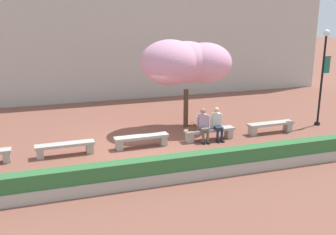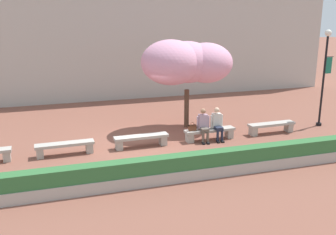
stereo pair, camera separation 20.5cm
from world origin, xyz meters
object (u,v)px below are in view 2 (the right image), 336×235
at_px(person_seated_left, 204,124).
at_px(cherry_tree_main, 186,62).
at_px(stone_bench_east_end, 271,126).
at_px(stone_bench_center, 141,139).
at_px(stone_bench_near_east, 210,132).
at_px(stone_bench_near_west, 65,147).
at_px(person_seated_right, 217,123).
at_px(lamp_post_with_banner, 325,69).
at_px(handbag, 192,127).

distance_m(person_seated_left, cherry_tree_main, 2.86).
bearing_deg(cherry_tree_main, stone_bench_east_end, -30.54).
xyz_separation_m(stone_bench_center, stone_bench_near_east, (2.77, 0.00, 0.00)).
bearing_deg(stone_bench_near_east, person_seated_left, -169.90).
bearing_deg(stone_bench_center, stone_bench_near_west, 180.00).
distance_m(person_seated_right, cherry_tree_main, 2.93).
bearing_deg(lamp_post_with_banner, cherry_tree_main, 165.80).
bearing_deg(stone_bench_center, person_seated_left, -1.23).
relative_size(stone_bench_center, person_seated_left, 1.59).
height_order(stone_bench_center, stone_bench_near_east, same).
bearing_deg(stone_bench_near_east, lamp_post_with_banner, 3.94).
distance_m(stone_bench_east_end, person_seated_left, 3.10).
relative_size(stone_bench_east_end, cherry_tree_main, 0.52).
bearing_deg(stone_bench_east_end, person_seated_right, -178.77).
relative_size(stone_bench_near_west, person_seated_left, 1.59).
relative_size(cherry_tree_main, lamp_post_with_banner, 0.94).
bearing_deg(handbag, cherry_tree_main, 77.77).
xyz_separation_m(stone_bench_near_west, stone_bench_center, (2.77, 0.00, 0.00)).
bearing_deg(person_seated_left, stone_bench_near_east, 10.10).
distance_m(stone_bench_near_west, lamp_post_with_banner, 11.21).
bearing_deg(stone_bench_near_east, stone_bench_center, 180.00).
bearing_deg(stone_bench_east_end, lamp_post_with_banner, 7.99).
bearing_deg(cherry_tree_main, stone_bench_near_east, -79.48).
bearing_deg(person_seated_right, handbag, 176.75).
relative_size(person_seated_right, lamp_post_with_banner, 0.31).
bearing_deg(stone_bench_near_west, person_seated_right, -0.53).
height_order(stone_bench_east_end, handbag, handbag).
height_order(stone_bench_near_west, handbag, handbag).
bearing_deg(stone_bench_center, stone_bench_east_end, 0.00).
bearing_deg(stone_bench_east_end, stone_bench_center, 180.00).
bearing_deg(stone_bench_near_west, stone_bench_east_end, 0.00).
bearing_deg(stone_bench_near_west, handbag, 0.06).
relative_size(stone_bench_near_east, person_seated_left, 1.59).
relative_size(stone_bench_center, stone_bench_east_end, 1.00).
xyz_separation_m(stone_bench_near_east, person_seated_left, (-0.30, -0.05, 0.39)).
bearing_deg(person_seated_right, stone_bench_center, 179.00).
height_order(stone_bench_near_west, person_seated_left, person_seated_left).
bearing_deg(person_seated_left, stone_bench_near_west, 179.42).
xyz_separation_m(stone_bench_east_end, person_seated_right, (-2.49, -0.05, 0.39)).
bearing_deg(stone_bench_near_west, person_seated_left, -0.58).
distance_m(stone_bench_center, person_seated_left, 2.51).
xyz_separation_m(person_seated_right, handbag, (-1.02, 0.06, -0.12)).
xyz_separation_m(stone_bench_center, person_seated_left, (2.48, -0.05, 0.39)).
bearing_deg(stone_bench_center, stone_bench_near_east, 0.00).
xyz_separation_m(stone_bench_near_west, cherry_tree_main, (5.21, 1.84, 2.54)).
height_order(person_seated_left, handbag, person_seated_left).
relative_size(person_seated_right, cherry_tree_main, 0.33).
bearing_deg(stone_bench_east_end, stone_bench_near_east, 180.00).
height_order(stone_bench_near_west, lamp_post_with_banner, lamp_post_with_banner).
height_order(handbag, cherry_tree_main, cherry_tree_main).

